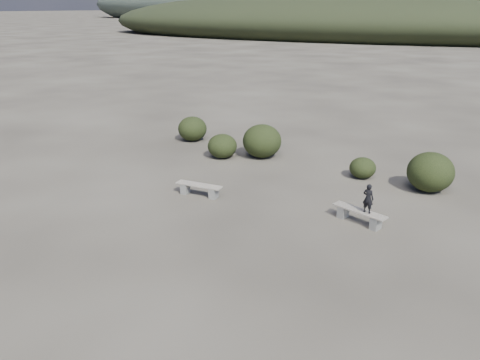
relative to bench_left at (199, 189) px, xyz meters
The scene contains 9 objects.
ground 4.93m from the bench_left, 57.83° to the right, with size 1200.00×1200.00×0.00m, color #322E27.
bench_left is the anchor object (origin of this frame).
bench_right 5.22m from the bench_left, ahead, with size 1.66×0.82×0.41m.
seated_person 5.46m from the bench_left, ahead, with size 0.31×0.21×0.86m, color black.
shrub_a 4.22m from the bench_left, 109.65° to the left, with size 1.21×1.21×0.99m, color black.
shrub_b 4.84m from the bench_left, 90.18° to the left, with size 1.60×1.60×1.37m, color black.
shrub_c 6.06m from the bench_left, 44.68° to the left, with size 0.95×0.95×0.76m, color black.
shrub_d 7.77m from the bench_left, 31.42° to the left, with size 1.54×1.54×1.34m, color black.
shrub_f 6.87m from the bench_left, 125.31° to the left, with size 1.33×1.33×1.13m, color black.
Camera 1 is at (5.32, -7.85, 5.88)m, focal length 35.00 mm.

